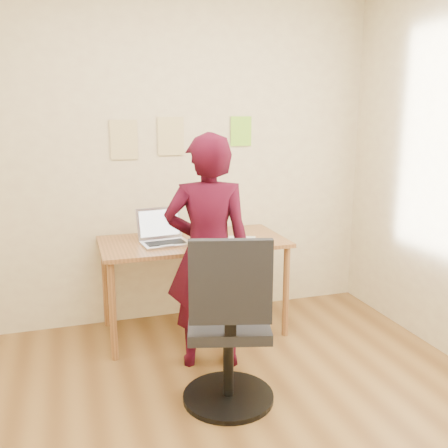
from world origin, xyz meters
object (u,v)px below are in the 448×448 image
object	(u,v)px
phone	(227,244)
desk	(193,251)
laptop	(163,236)
person	(208,253)
office_chair	(229,335)

from	to	relation	value
phone	desk	bearing A→B (deg)	107.37
laptop	phone	size ratio (longest dim) A/B	2.96
person	desk	bearing A→B (deg)	-80.27
laptop	person	distance (m)	0.56
laptop	phone	bearing A→B (deg)	-30.76
phone	office_chair	size ratio (longest dim) A/B	0.12
laptop	phone	distance (m)	0.48
phone	office_chair	bearing A→B (deg)	-134.56
laptop	person	size ratio (longest dim) A/B	0.24
laptop	phone	world-z (taller)	laptop
desk	laptop	distance (m)	0.27
desk	phone	bearing A→B (deg)	-45.44
desk	laptop	size ratio (longest dim) A/B	3.73
desk	office_chair	distance (m)	1.10
desk	person	bearing A→B (deg)	-93.40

